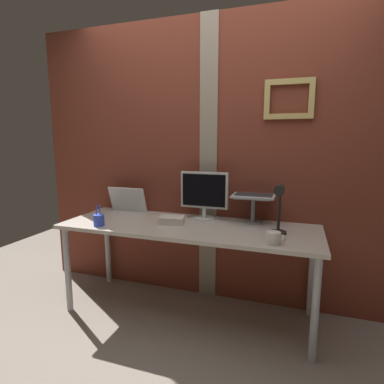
{
  "coord_description": "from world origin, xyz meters",
  "views": [
    {
      "loc": [
        0.69,
        -2.24,
        1.42
      ],
      "look_at": [
        -0.11,
        0.11,
        1.0
      ],
      "focal_mm": 29.1,
      "sensor_mm": 36.0,
      "label": 1
    }
  ],
  "objects_px": {
    "monitor": "(204,193)",
    "pen_cup": "(99,220)",
    "laptop": "(255,189)",
    "whiteboard_panel": "(127,200)",
    "desk_lamp": "(279,204)",
    "coffee_mug": "(274,238)"
  },
  "relations": [
    {
      "from": "monitor",
      "to": "whiteboard_panel",
      "type": "distance_m",
      "value": 0.77
    },
    {
      "from": "whiteboard_panel",
      "to": "desk_lamp",
      "type": "xyz_separation_m",
      "value": [
        1.39,
        -0.32,
        0.12
      ]
    },
    {
      "from": "coffee_mug",
      "to": "pen_cup",
      "type": "bearing_deg",
      "value": 179.99
    },
    {
      "from": "monitor",
      "to": "desk_lamp",
      "type": "height_order",
      "value": "monitor"
    },
    {
      "from": "laptop",
      "to": "pen_cup",
      "type": "height_order",
      "value": "laptop"
    },
    {
      "from": "whiteboard_panel",
      "to": "laptop",
      "type": "bearing_deg",
      "value": 1.41
    },
    {
      "from": "monitor",
      "to": "coffee_mug",
      "type": "bearing_deg",
      "value": -37.83
    },
    {
      "from": "monitor",
      "to": "whiteboard_panel",
      "type": "height_order",
      "value": "monitor"
    },
    {
      "from": "pen_cup",
      "to": "monitor",
      "type": "bearing_deg",
      "value": 33.44
    },
    {
      "from": "desk_lamp",
      "to": "pen_cup",
      "type": "xyz_separation_m",
      "value": [
        -1.34,
        -0.19,
        -0.18
      ]
    },
    {
      "from": "monitor",
      "to": "pen_cup",
      "type": "relative_size",
      "value": 2.4
    },
    {
      "from": "laptop",
      "to": "desk_lamp",
      "type": "bearing_deg",
      "value": -58.23
    },
    {
      "from": "monitor",
      "to": "whiteboard_panel",
      "type": "xyz_separation_m",
      "value": [
        -0.76,
        0.04,
        -0.11
      ]
    },
    {
      "from": "whiteboard_panel",
      "to": "coffee_mug",
      "type": "relative_size",
      "value": 2.86
    },
    {
      "from": "laptop",
      "to": "whiteboard_panel",
      "type": "relative_size",
      "value": 0.93
    },
    {
      "from": "whiteboard_panel",
      "to": "coffee_mug",
      "type": "xyz_separation_m",
      "value": [
        1.37,
        -0.51,
        -0.07
      ]
    },
    {
      "from": "whiteboard_panel",
      "to": "pen_cup",
      "type": "distance_m",
      "value": 0.52
    },
    {
      "from": "laptop",
      "to": "whiteboard_panel",
      "type": "bearing_deg",
      "value": -178.59
    },
    {
      "from": "desk_lamp",
      "to": "monitor",
      "type": "bearing_deg",
      "value": 155.86
    },
    {
      "from": "whiteboard_panel",
      "to": "desk_lamp",
      "type": "distance_m",
      "value": 1.43
    },
    {
      "from": "laptop",
      "to": "coffee_mug",
      "type": "xyz_separation_m",
      "value": [
        0.2,
        -0.54,
        -0.23
      ]
    },
    {
      "from": "monitor",
      "to": "laptop",
      "type": "xyz_separation_m",
      "value": [
        0.41,
        0.07,
        0.04
      ]
    }
  ]
}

